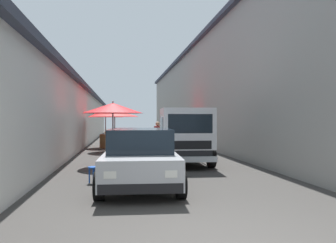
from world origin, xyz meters
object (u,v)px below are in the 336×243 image
Objects in this scene: fruit_stall_far_left at (114,118)px; hatchback_car at (140,157)px; vendor_by_crates at (167,136)px; delivery_truck at (184,137)px; vendor_in_shade at (158,135)px; fruit_stall_near_left at (183,116)px; plastic_stool at (94,171)px; fruit_stall_far_right at (114,118)px; parked_scooter at (183,141)px; fruit_stall_mid_lane at (106,118)px.

hatchback_car is (-3.95, -0.72, -1.02)m from fruit_stall_far_left.
vendor_by_crates reaches higher than hatchback_car.
delivery_truck is 4.43m from vendor_in_shade.
fruit_stall_far_left reaches higher than vendor_by_crates.
plastic_stool is (-11.59, 4.63, -1.59)m from fruit_stall_near_left.
vendor_in_shade is at bearing -27.31° from fruit_stall_far_left.
fruit_stall_far_right is at bearing 123.46° from fruit_stall_near_left.
fruit_stall_far_left is at bearing 153.19° from fruit_stall_near_left.
fruit_stall_far_right is at bearing 108.92° from parked_scooter.
plastic_stool is (-6.94, 2.95, -0.56)m from vendor_by_crates.
hatchback_car is (-11.88, -1.37, -1.06)m from fruit_stall_mid_lane.
fruit_stall_far_right is at bearing 54.41° from vendor_by_crates.
fruit_stall_near_left reaches higher than vendor_in_shade.
fruit_stall_near_left is at bearing -26.33° from vendor_in_shade.
fruit_stall_far_left is 1.41× the size of parked_scooter.
fruit_stall_far_left is at bearing -179.09° from fruit_stall_far_right.
fruit_stall_far_right reaches higher than plastic_stool.
fruit_stall_far_right is 5.95× the size of plastic_stool.
fruit_stall_mid_lane is at bearing 35.07° from vendor_in_shade.
vendor_by_crates is at bearing -13.14° from hatchback_car.
delivery_truck reaches higher than parked_scooter.
fruit_stall_far_left is at bearing -8.04° from plastic_stool.
fruit_stall_far_left is 7.95m from fruit_stall_mid_lane.
fruit_stall_far_left is 4.45m from vendor_by_crates.
fruit_stall_near_left is at bearing -56.54° from fruit_stall_far_right.
fruit_stall_near_left reaches higher than fruit_stall_mid_lane.
fruit_stall_far_left is at bearing 150.21° from parked_scooter.
fruit_stall_near_left is at bearing -10.74° from parked_scooter.
fruit_stall_near_left reaches higher than fruit_stall_far_left.
fruit_stall_far_right reaches higher than delivery_truck.
delivery_truck is 3.97m from vendor_by_crates.
hatchback_car is at bearing -173.41° from fruit_stall_mid_lane.
hatchback_car is 9.18× the size of plastic_stool.
vendor_by_crates is (-1.84, -2.57, -0.87)m from fruit_stall_far_right.
fruit_stall_far_right is 1.54× the size of parked_scooter.
hatchback_car is 2.37× the size of parked_scooter.
fruit_stall_near_left is at bearing -26.81° from fruit_stall_far_left.
fruit_stall_mid_lane reaches higher than fruit_stall_far_left.
parked_scooter is at bearing -104.02° from fruit_stall_mid_lane.
hatchback_car is 1.39m from plastic_stool.
fruit_stall_mid_lane is 5.52× the size of plastic_stool.
delivery_truck is at bearing -174.02° from vendor_in_shade.
fruit_stall_far_left reaches higher than fruit_stall_far_right.
fruit_stall_far_right reaches higher than vendor_by_crates.
fruit_stall_mid_lane is at bearing 93.69° from fruit_stall_near_left.
delivery_truck is 7.31m from parked_scooter.
fruit_stall_far_right is 1.68× the size of vendor_by_crates.
vendor_in_shade is at bearing 42.34° from vendor_by_crates.
plastic_stool is (-10.14, 4.36, -0.12)m from parked_scooter.
fruit_stall_far_left reaches higher than hatchback_car.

